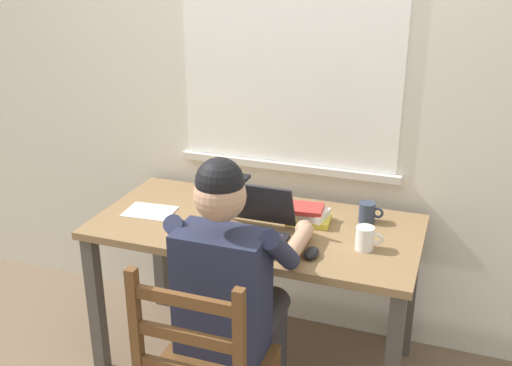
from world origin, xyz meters
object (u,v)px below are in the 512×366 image
Objects in this scene: computer_mouse at (311,253)px; coffee_mug_white at (365,238)px; desk at (256,243)px; laptop at (251,226)px; book_stack_main at (309,215)px; coffee_mug_dark at (368,212)px; seated_person at (233,284)px.

coffee_mug_white is (0.19, 0.14, 0.03)m from computer_mouse.
desk is 12.87× the size of coffee_mug_white.
laptop is 3.30× the size of computer_mouse.
coffee_mug_white reaches higher than book_stack_main.
laptop is at bearing -131.70° from book_stack_main.
coffee_mug_dark is 0.55× the size of book_stack_main.
coffee_mug_dark is at bearing 35.33° from laptop.
coffee_mug_dark is 0.27m from book_stack_main.
desk is 13.08× the size of coffee_mug_dark.
desk is 0.53m from coffee_mug_dark.
coffee_mug_dark is at bearing 69.33° from computer_mouse.
book_stack_main is (0.22, 0.09, 0.14)m from desk.
book_stack_main is (-0.25, -0.10, -0.01)m from coffee_mug_dark.
seated_person is 3.81× the size of laptop.
desk is 0.40m from computer_mouse.
desk is at bearing 145.34° from computer_mouse.
seated_person is 0.56m from book_stack_main.
seated_person is (0.06, -0.44, 0.04)m from desk.
computer_mouse is at bearing -144.16° from coffee_mug_white.
computer_mouse is at bearing -34.66° from desk.
coffee_mug_white is (0.51, -0.08, 0.15)m from desk.
computer_mouse is at bearing 39.71° from seated_person.
coffee_mug_dark is (-0.04, 0.27, -0.00)m from coffee_mug_white.
seated_person is at bearing -107.08° from book_stack_main.
coffee_mug_white is at bearing -81.91° from coffee_mug_dark.
coffee_mug_white is 0.34m from book_stack_main.
coffee_mug_white is at bearing 38.11° from seated_person.
coffee_mug_white is (0.49, 0.05, -0.00)m from laptop.
desk is at bearing 97.62° from seated_person.
coffee_mug_white is at bearing 35.84° from computer_mouse.
desk is 0.54m from coffee_mug_white.
desk is 14.77× the size of computer_mouse.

